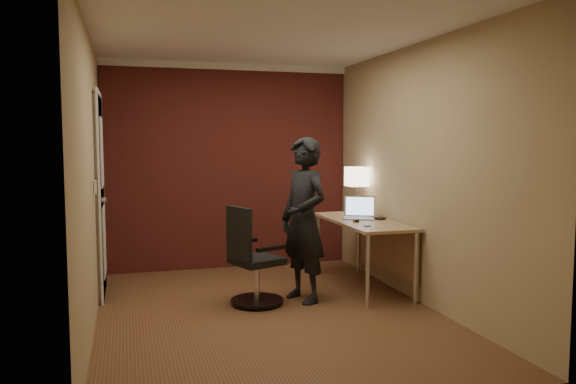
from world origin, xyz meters
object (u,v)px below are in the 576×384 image
object	(u,v)px
wallet	(379,218)
office_chair	(252,263)
desk_lamp	(357,177)
person	(304,220)
desk	(369,232)
phone	(367,225)
mouse	(356,220)
laptop	(359,212)

from	to	relation	value
wallet	office_chair	bearing A→B (deg)	-168.40
desk_lamp	person	distance (m)	1.28
desk	phone	size ratio (longest dim) A/B	13.04
desk	phone	xyz separation A→B (m)	(-0.20, -0.40, 0.13)
phone	wallet	xyz separation A→B (m)	(0.31, 0.39, 0.01)
desk	desk_lamp	world-z (taller)	desk_lamp
phone	wallet	distance (m)	0.50
desk_lamp	wallet	world-z (taller)	desk_lamp
mouse	desk	bearing A→B (deg)	49.74
office_chair	person	distance (m)	0.65
desk_lamp	office_chair	size ratio (longest dim) A/B	0.57
desk	wallet	size ratio (longest dim) A/B	13.64
desk_lamp	phone	distance (m)	1.07
laptop	desk	bearing A→B (deg)	-69.79
desk_lamp	person	size ratio (longest dim) A/B	0.33
desk_lamp	office_chair	xyz separation A→B (m)	(-1.43, -0.85, -0.74)
desk	mouse	distance (m)	0.27
mouse	person	bearing A→B (deg)	-143.37
desk	wallet	world-z (taller)	wallet
desk_lamp	laptop	world-z (taller)	desk_lamp
mouse	phone	xyz separation A→B (m)	(-0.00, -0.29, -0.01)
mouse	office_chair	bearing A→B (deg)	-149.46
wallet	office_chair	xyz separation A→B (m)	(-1.46, -0.30, -0.33)
mouse	wallet	distance (m)	0.33
wallet	person	distance (m)	0.98
laptop	person	size ratio (longest dim) A/B	0.26
person	office_chair	bearing A→B (deg)	-108.75
mouse	person	xyz separation A→B (m)	(-0.62, -0.18, 0.05)
mouse	wallet	xyz separation A→B (m)	(0.31, 0.10, -0.01)
laptop	mouse	world-z (taller)	laptop
mouse	phone	world-z (taller)	mouse
mouse	desk_lamp	bearing A→B (deg)	87.41
phone	person	xyz separation A→B (m)	(-0.62, 0.11, 0.06)
laptop	wallet	size ratio (longest dim) A/B	3.71
office_chair	mouse	bearing A→B (deg)	9.84
desk_lamp	laptop	bearing A→B (deg)	-108.88
desk	office_chair	bearing A→B (deg)	-167.10
desk	mouse	bearing A→B (deg)	-150.96
laptop	mouse	size ratio (longest dim) A/B	4.08
office_chair	person	size ratio (longest dim) A/B	0.58
desk	mouse	xyz separation A→B (m)	(-0.20, -0.11, 0.14)
mouse	wallet	bearing A→B (deg)	38.62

